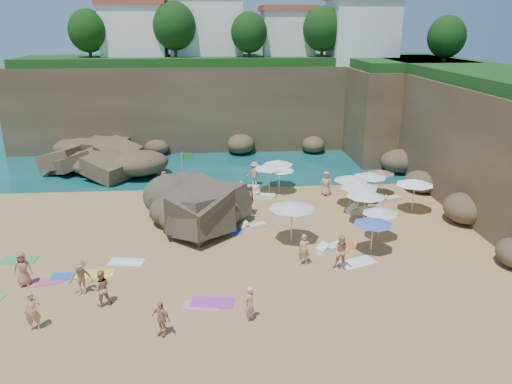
{
  "coord_description": "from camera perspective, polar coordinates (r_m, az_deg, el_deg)",
  "views": [
    {
      "loc": [
        -0.39,
        -25.95,
        11.83
      ],
      "look_at": [
        2.0,
        3.0,
        2.0
      ],
      "focal_mm": 35.0,
      "sensor_mm": 36.0,
      "label": 1
    }
  ],
  "objects": [
    {
      "name": "parasol_7",
      "position": [
        32.45,
        11.72,
        0.78
      ],
      "size": [
        2.38,
        2.38,
        2.25
      ],
      "color": "silver",
      "rests_on": "ground"
    },
    {
      "name": "towel_4",
      "position": [
        26.39,
        -17.94,
        -8.89
      ],
      "size": [
        1.88,
        0.95,
        0.03
      ],
      "primitive_type": "cube",
      "rotation": [
        0.0,
        0.0,
        0.0
      ],
      "color": "yellow",
      "rests_on": "ground"
    },
    {
      "name": "cliff_right",
      "position": [
        39.88,
        24.62,
        5.67
      ],
      "size": [
        8.0,
        30.0,
        8.0
      ],
      "primitive_type": "cube",
      "color": "brown",
      "rests_on": "ground"
    },
    {
      "name": "lounger_2",
      "position": [
        36.09,
        14.93,
        -0.85
      ],
      "size": [
        2.0,
        1.34,
        0.3
      ],
      "primitive_type": "cube",
      "rotation": [
        0.0,
        0.0,
        0.41
      ],
      "color": "silver",
      "rests_on": "ground"
    },
    {
      "name": "parasol_2",
      "position": [
        37.47,
        2.55,
        3.41
      ],
      "size": [
        2.26,
        2.26,
        2.14
      ],
      "color": "silver",
      "rests_on": "ground"
    },
    {
      "name": "person_stand_5",
      "position": [
        36.84,
        -10.41,
        1.06
      ],
      "size": [
        1.66,
        0.81,
        1.72
      ],
      "primitive_type": "imported",
      "rotation": [
        0.0,
        0.0,
        0.23
      ],
      "color": "#AF7357",
      "rests_on": "ground"
    },
    {
      "name": "towel_10",
      "position": [
        28.43,
        9.6,
        -6.15
      ],
      "size": [
        1.83,
        1.06,
        0.03
      ],
      "primitive_type": "cube",
      "rotation": [
        0.0,
        0.0,
        0.11
      ],
      "color": "orange",
      "rests_on": "ground"
    },
    {
      "name": "rock_promontory",
      "position": [
        44.86,
        -18.24,
        2.45
      ],
      "size": [
        12.0,
        7.0,
        2.0
      ],
      "primitive_type": null,
      "color": "brown",
      "rests_on": "ground"
    },
    {
      "name": "parasol_4",
      "position": [
        30.98,
        12.41,
        -0.19
      ],
      "size": [
        2.35,
        2.35,
        2.22
      ],
      "color": "silver",
      "rests_on": "ground"
    },
    {
      "name": "person_lie_0",
      "position": [
        24.7,
        -19.23,
        -10.48
      ],
      "size": [
        1.26,
        1.78,
        0.44
      ],
      "primitive_type": "imported",
      "rotation": [
        0.0,
        0.0,
        0.12
      ],
      "color": "#A16E50",
      "rests_on": "ground"
    },
    {
      "name": "towel_13",
      "position": [
        26.78,
        11.54,
        -7.9
      ],
      "size": [
        2.16,
        1.63,
        0.03
      ],
      "primitive_type": "cube",
      "rotation": [
        0.0,
        0.0,
        0.39
      ],
      "color": "white",
      "rests_on": "ground"
    },
    {
      "name": "seawater",
      "position": [
        57.19,
        -4.26,
        6.71
      ],
      "size": [
        120.0,
        120.0,
        0.0
      ],
      "primitive_type": "plane",
      "color": "#0C4751",
      "rests_on": "ground"
    },
    {
      "name": "parasol_0",
      "position": [
        36.18,
        1.53,
        2.94
      ],
      "size": [
        2.32,
        2.32,
        2.19
      ],
      "color": "silver",
      "rests_on": "ground"
    },
    {
      "name": "person_stand_6",
      "position": [
        21.22,
        -0.77,
        -12.67
      ],
      "size": [
        0.67,
        0.68,
        1.58
      ],
      "primitive_type": "imported",
      "rotation": [
        0.0,
        0.0,
        3.96
      ],
      "color": "#ECA486",
      "rests_on": "ground"
    },
    {
      "name": "parasol_3",
      "position": [
        33.95,
        17.72,
        1.1
      ],
      "size": [
        2.4,
        2.4,
        2.27
      ],
      "color": "silver",
      "rests_on": "ground"
    },
    {
      "name": "parasol_5",
      "position": [
        34.02,
        10.82,
        1.59
      ],
      "size": [
        2.33,
        2.33,
        2.2
      ],
      "color": "silver",
      "rests_on": "ground"
    },
    {
      "name": "parasol_1",
      "position": [
        36.18,
        2.71,
        2.7
      ],
      "size": [
        2.16,
        2.16,
        2.04
      ],
      "color": "silver",
      "rests_on": "ground"
    },
    {
      "name": "person_stand_3",
      "position": [
        32.37,
        -0.63,
        -0.9
      ],
      "size": [
        0.54,
        1.17,
        1.95
      ],
      "primitive_type": "imported",
      "rotation": [
        0.0,
        0.0,
        1.63
      ],
      "color": "#97744B",
      "rests_on": "ground"
    },
    {
      "name": "towel_11",
      "position": [
        29.3,
        -25.47,
        -7.04
      ],
      "size": [
        1.93,
        1.09,
        0.03
      ],
      "primitive_type": "cube",
      "rotation": [
        0.0,
        0.0,
        -0.09
      ],
      "color": "green",
      "rests_on": "ground"
    },
    {
      "name": "person_stand_4",
      "position": [
        36.28,
        8.03,
        0.96
      ],
      "size": [
        0.98,
        0.72,
        1.79
      ],
      "primitive_type": "imported",
      "rotation": [
        0.0,
        0.0,
        -0.31
      ],
      "color": "tan",
      "rests_on": "ground"
    },
    {
      "name": "person_lie_4",
      "position": [
        26.08,
        5.49,
        -7.89
      ],
      "size": [
        0.72,
        1.68,
        0.39
      ],
      "primitive_type": "imported",
      "rotation": [
        0.0,
        0.0,
        -0.07
      ],
      "color": "tan",
      "rests_on": "ground"
    },
    {
      "name": "towel_8",
      "position": [
        30.08,
        -3.29,
        -4.46
      ],
      "size": [
        2.06,
        1.27,
        0.03
      ],
      "primitive_type": "cube",
      "rotation": [
        0.0,
        0.0,
        -0.17
      ],
      "color": "blue",
      "rests_on": "ground"
    },
    {
      "name": "person_stand_1",
      "position": [
        23.25,
        -17.28,
        -10.43
      ],
      "size": [
        0.98,
        0.87,
        1.69
      ],
      "primitive_type": "imported",
      "rotation": [
        0.0,
        0.0,
        3.47
      ],
      "color": "tan",
      "rests_on": "ground"
    },
    {
      "name": "person_lie_5",
      "position": [
        25.84,
        9.72,
        -8.01
      ],
      "size": [
        1.5,
        1.99,
        0.68
      ],
      "primitive_type": "imported",
      "rotation": [
        0.0,
        0.0,
        -0.4
      ],
      "color": "tan",
      "rests_on": "ground"
    },
    {
      "name": "clifftop_trees",
      "position": [
        45.77,
        1.85,
        17.97
      ],
      "size": [
        35.6,
        23.82,
        4.4
      ],
      "color": "#11380F",
      "rests_on": "ground"
    },
    {
      "name": "cliff_back",
      "position": [
        51.6,
        -2.04,
        9.96
      ],
      "size": [
        44.0,
        8.0,
        8.0
      ],
      "primitive_type": "cube",
      "color": "brown",
      "rests_on": "ground"
    },
    {
      "name": "lounger_3",
      "position": [
        30.38,
        -0.35,
        -3.97
      ],
      "size": [
        1.68,
        1.05,
        0.25
      ],
      "primitive_type": "cube",
      "rotation": [
        0.0,
        0.0,
        0.35
      ],
      "color": "silver",
      "rests_on": "ground"
    },
    {
      "name": "lounger_1",
      "position": [
        37.43,
        -1.02,
        0.5
      ],
      "size": [
        1.87,
        0.75,
        0.28
      ],
      "primitive_type": "cube",
      "rotation": [
        0.0,
        0.0,
        -0.08
      ],
      "color": "silver",
      "rests_on": "ground"
    },
    {
      "name": "towel_5",
      "position": [
        27.16,
        -14.6,
        -7.75
      ],
      "size": [
        1.88,
        1.16,
        0.03
      ],
      "primitive_type": "cube",
      "rotation": [
        0.0,
        0.0,
        -0.16
      ],
      "color": "white",
      "rests_on": "ground"
    },
    {
      "name": "person_stand_2",
      "position": [
        38.17,
        -0.16,
        2.11
      ],
      "size": [
        1.26,
        0.65,
        1.86
      ],
      "primitive_type": "imported",
      "rotation": [
        0.0,
        0.0,
        3.01
      ],
      "color": "tan",
      "rests_on": "ground"
    },
    {
      "name": "cliff_corner",
      "position": [
        49.75,
        16.0,
        8.93
      ],
      "size": [
        10.0,
        12.0,
        8.0
      ],
      "primitive_type": "cube",
      "color": "brown",
      "rests_on": "ground"
    },
    {
      "name": "rock_outcrop",
      "position": [
        30.79,
        -5.49,
        -3.99
      ],
      "size": [
        8.14,
        7.12,
        2.72
      ],
      "primitive_type": null,
      "rotation": [
        0.0,
        0.0,
        0.35
      ],
      "color": "brown",
      "rests_on": "ground"
    },
    {
      "name": "parasol_8",
      "position": [
        35.06,
        12.88,
        1.93
      ],
      "size": [
        2.3,
        2.3,
        2.18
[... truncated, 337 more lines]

